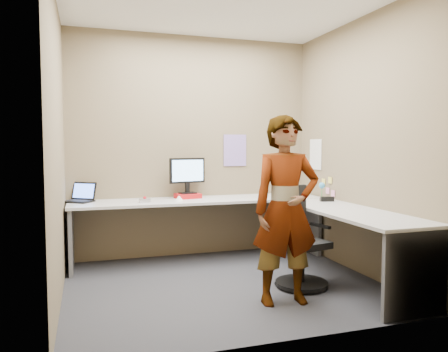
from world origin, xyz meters
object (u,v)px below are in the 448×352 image
object	(u,v)px
monitor	(187,173)
office_chair	(298,246)
person	(286,210)
desk	(252,217)

from	to	relation	value
monitor	office_chair	xyz separation A→B (m)	(0.79, -1.34, -0.65)
monitor	person	size ratio (longest dim) A/B	0.28
monitor	office_chair	bearing A→B (deg)	-71.51
desk	office_chair	distance (m)	0.69
person	office_chair	bearing A→B (deg)	54.45
desk	monitor	size ratio (longest dim) A/B	6.68
monitor	office_chair	size ratio (longest dim) A/B	0.47
desk	person	world-z (taller)	person
desk	person	xyz separation A→B (m)	(-0.08, -1.00, 0.22)
office_chair	person	world-z (taller)	person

